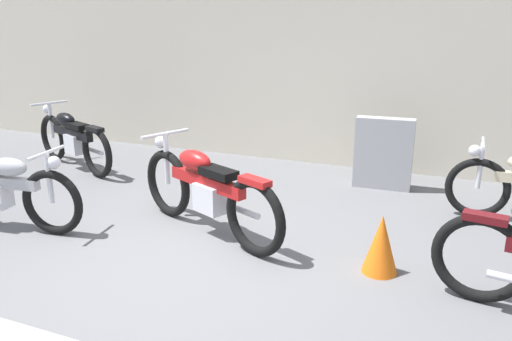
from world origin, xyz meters
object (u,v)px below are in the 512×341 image
at_px(helmet, 198,164).
at_px(motorcycle_silver, 0,190).
at_px(motorcycle_red, 206,190).
at_px(motorcycle_black, 73,139).
at_px(traffic_cone, 381,244).
at_px(stone_marker, 383,153).

xyz_separation_m(helmet, motorcycle_silver, (-0.98, -2.60, 0.30)).
height_order(motorcycle_red, motorcycle_black, motorcycle_red).
bearing_deg(traffic_cone, motorcycle_silver, -172.19).
relative_size(stone_marker, motorcycle_red, 0.46).
xyz_separation_m(stone_marker, motorcycle_red, (-1.50, -2.23, -0.00)).
relative_size(traffic_cone, motorcycle_silver, 0.27).
height_order(stone_marker, helmet, stone_marker).
relative_size(stone_marker, motorcycle_black, 0.48).
relative_size(motorcycle_silver, motorcycle_black, 1.01).
height_order(traffic_cone, motorcycle_black, motorcycle_black).
xyz_separation_m(motorcycle_silver, motorcycle_black, (-0.91, 2.14, 0.02)).
bearing_deg(helmet, traffic_cone, -34.57).
bearing_deg(stone_marker, helmet, -171.99).
bearing_deg(motorcycle_black, motorcycle_silver, 134.15).
xyz_separation_m(traffic_cone, motorcycle_red, (-1.85, 0.19, 0.20)).
height_order(stone_marker, traffic_cone, stone_marker).
relative_size(helmet, motorcycle_red, 0.14).
distance_m(stone_marker, motorcycle_red, 2.69).
xyz_separation_m(helmet, motorcycle_black, (-1.89, -0.46, 0.31)).
height_order(motorcycle_silver, motorcycle_black, motorcycle_black).
xyz_separation_m(helmet, traffic_cone, (2.98, -2.05, 0.13)).
bearing_deg(motorcycle_red, motorcycle_silver, 42.68).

